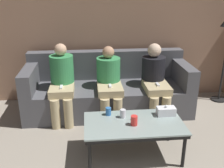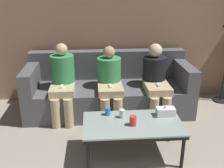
{
  "view_description": "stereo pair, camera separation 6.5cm",
  "coord_description": "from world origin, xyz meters",
  "px_view_note": "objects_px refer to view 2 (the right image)",
  "views": [
    {
      "loc": [
        -0.32,
        -0.29,
        1.92
      ],
      "look_at": [
        0.0,
        2.92,
        0.69
      ],
      "focal_mm": 42.0,
      "sensor_mm": 36.0,
      "label": 1
    },
    {
      "loc": [
        -0.25,
        -0.3,
        1.92
      ],
      "look_at": [
        0.0,
        2.92,
        0.69
      ],
      "focal_mm": 42.0,
      "sensor_mm": 36.0,
      "label": 2
    }
  ],
  "objects_px": {
    "cup_far_center": "(108,111)",
    "tissue_box": "(166,112)",
    "coffee_table": "(133,126)",
    "game_remote": "(133,122)",
    "couch": "(109,90)",
    "seated_person_mid_right": "(156,78)",
    "seated_person_left_end": "(63,79)",
    "seated_person_mid_left": "(110,80)",
    "cup_near_right": "(122,114)",
    "cup_near_left": "(133,121)"
  },
  "relations": [
    {
      "from": "cup_far_center",
      "to": "tissue_box",
      "type": "height_order",
      "value": "tissue_box"
    },
    {
      "from": "coffee_table",
      "to": "game_remote",
      "type": "xyz_separation_m",
      "value": [
        0.0,
        -0.0,
        0.05
      ]
    },
    {
      "from": "couch",
      "to": "cup_far_center",
      "type": "distance_m",
      "value": 1.08
    },
    {
      "from": "tissue_box",
      "to": "seated_person_mid_right",
      "type": "xyz_separation_m",
      "value": [
        0.09,
        0.9,
        0.1
      ]
    },
    {
      "from": "couch",
      "to": "tissue_box",
      "type": "relative_size",
      "value": 11.56
    },
    {
      "from": "couch",
      "to": "cup_far_center",
      "type": "height_order",
      "value": "couch"
    },
    {
      "from": "seated_person_left_end",
      "to": "game_remote",
      "type": "bearing_deg",
      "value": -50.27
    },
    {
      "from": "tissue_box",
      "to": "seated_person_mid_left",
      "type": "height_order",
      "value": "seated_person_mid_left"
    },
    {
      "from": "couch",
      "to": "game_remote",
      "type": "bearing_deg",
      "value": -81.47
    },
    {
      "from": "game_remote",
      "to": "seated_person_left_end",
      "type": "height_order",
      "value": "seated_person_left_end"
    },
    {
      "from": "couch",
      "to": "cup_far_center",
      "type": "relative_size",
      "value": 26.56
    },
    {
      "from": "cup_near_right",
      "to": "game_remote",
      "type": "height_order",
      "value": "cup_near_right"
    },
    {
      "from": "coffee_table",
      "to": "cup_far_center",
      "type": "relative_size",
      "value": 11.83
    },
    {
      "from": "tissue_box",
      "to": "seated_person_left_end",
      "type": "bearing_deg",
      "value": 144.75
    },
    {
      "from": "cup_near_left",
      "to": "seated_person_mid_left",
      "type": "xyz_separation_m",
      "value": [
        -0.18,
        1.11,
        0.09
      ]
    },
    {
      "from": "tissue_box",
      "to": "seated_person_mid_right",
      "type": "relative_size",
      "value": 0.2
    },
    {
      "from": "couch",
      "to": "cup_near_right",
      "type": "relative_size",
      "value": 24.71
    },
    {
      "from": "cup_near_left",
      "to": "game_remote",
      "type": "xyz_separation_m",
      "value": [
        0.01,
        0.06,
        -0.05
      ]
    },
    {
      "from": "cup_far_center",
      "to": "seated_person_mid_right",
      "type": "distance_m",
      "value": 1.15
    },
    {
      "from": "coffee_table",
      "to": "tissue_box",
      "type": "height_order",
      "value": "tissue_box"
    },
    {
      "from": "seated_person_mid_right",
      "to": "game_remote",
      "type": "bearing_deg",
      "value": -115.64
    },
    {
      "from": "cup_far_center",
      "to": "tissue_box",
      "type": "xyz_separation_m",
      "value": [
        0.69,
        -0.07,
        0.0
      ]
    },
    {
      "from": "coffee_table",
      "to": "cup_near_left",
      "type": "bearing_deg",
      "value": -98.75
    },
    {
      "from": "couch",
      "to": "cup_near_right",
      "type": "height_order",
      "value": "couch"
    },
    {
      "from": "tissue_box",
      "to": "seated_person_mid_left",
      "type": "xyz_separation_m",
      "value": [
        -0.61,
        0.9,
        0.09
      ]
    },
    {
      "from": "seated_person_left_end",
      "to": "seated_person_mid_left",
      "type": "relative_size",
      "value": 1.05
    },
    {
      "from": "cup_near_left",
      "to": "cup_near_right",
      "type": "height_order",
      "value": "cup_near_left"
    },
    {
      "from": "seated_person_left_end",
      "to": "seated_person_mid_left",
      "type": "distance_m",
      "value": 0.7
    },
    {
      "from": "tissue_box",
      "to": "couch",
      "type": "bearing_deg",
      "value": 118.23
    },
    {
      "from": "coffee_table",
      "to": "seated_person_mid_left",
      "type": "bearing_deg",
      "value": 100.34
    },
    {
      "from": "cup_near_right",
      "to": "seated_person_left_end",
      "type": "relative_size",
      "value": 0.09
    },
    {
      "from": "coffee_table",
      "to": "cup_near_left",
      "type": "height_order",
      "value": "cup_near_left"
    },
    {
      "from": "seated_person_left_end",
      "to": "seated_person_mid_left",
      "type": "xyz_separation_m",
      "value": [
        0.69,
        -0.02,
        -0.03
      ]
    },
    {
      "from": "tissue_box",
      "to": "seated_person_mid_right",
      "type": "height_order",
      "value": "seated_person_mid_right"
    },
    {
      "from": "coffee_table",
      "to": "game_remote",
      "type": "distance_m",
      "value": 0.05
    },
    {
      "from": "cup_near_left",
      "to": "seated_person_left_end",
      "type": "bearing_deg",
      "value": 128.03
    },
    {
      "from": "seated_person_mid_right",
      "to": "seated_person_mid_left",
      "type": "bearing_deg",
      "value": 179.85
    },
    {
      "from": "cup_far_center",
      "to": "game_remote",
      "type": "relative_size",
      "value": 0.64
    },
    {
      "from": "couch",
      "to": "game_remote",
      "type": "relative_size",
      "value": 16.96
    },
    {
      "from": "tissue_box",
      "to": "seated_person_left_end",
      "type": "distance_m",
      "value": 1.6
    },
    {
      "from": "cup_near_left",
      "to": "cup_far_center",
      "type": "height_order",
      "value": "cup_near_left"
    },
    {
      "from": "coffee_table",
      "to": "game_remote",
      "type": "bearing_deg",
      "value": -86.42
    },
    {
      "from": "cup_near_left",
      "to": "seated_person_left_end",
      "type": "xyz_separation_m",
      "value": [
        -0.88,
        1.12,
        0.11
      ]
    },
    {
      "from": "cup_far_center",
      "to": "cup_near_right",
      "type": "bearing_deg",
      "value": -25.99
    },
    {
      "from": "seated_person_mid_left",
      "to": "seated_person_left_end",
      "type": "bearing_deg",
      "value": 178.64
    },
    {
      "from": "cup_near_right",
      "to": "game_remote",
      "type": "distance_m",
      "value": 0.18
    },
    {
      "from": "cup_far_center",
      "to": "seated_person_left_end",
      "type": "bearing_deg",
      "value": 125.66
    },
    {
      "from": "seated_person_mid_right",
      "to": "cup_near_right",
      "type": "bearing_deg",
      "value": -123.8
    },
    {
      "from": "cup_near_right",
      "to": "seated_person_mid_right",
      "type": "relative_size",
      "value": 0.09
    },
    {
      "from": "couch",
      "to": "cup_near_left",
      "type": "distance_m",
      "value": 1.36
    }
  ]
}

